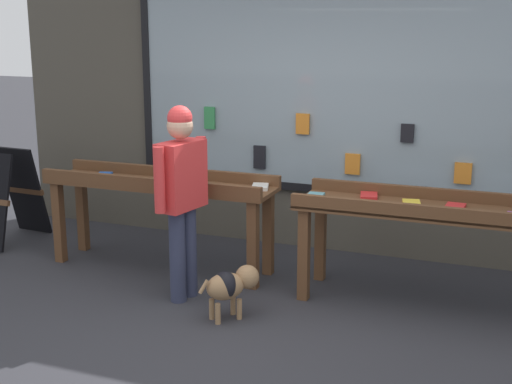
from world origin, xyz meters
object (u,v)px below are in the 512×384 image
small_dog (230,285)px  sandwich_board_sign (8,196)px  person_browsing (182,188)px  display_table_left (160,193)px  display_table_right (432,219)px

small_dog → sandwich_board_sign: size_ratio=0.45×
person_browsing → small_dog: person_browsing is taller
display_table_left → person_browsing: size_ratio=1.35×
display_table_left → display_table_right: 2.58m
person_browsing → small_dog: size_ratio=3.74×
person_browsing → sandwich_board_sign: (-2.53, 0.79, -0.48)m
display_table_right → person_browsing: 2.12m
display_table_right → person_browsing: size_ratio=1.35×
display_table_right → sandwich_board_sign: size_ratio=2.28×
display_table_left → person_browsing: bearing=-48.1°
sandwich_board_sign → display_table_right: bearing=1.0°
sandwich_board_sign → display_table_left: bearing=-1.6°
display_table_left → sandwich_board_sign: (-1.97, 0.16, -0.25)m
person_browsing → small_dog: 0.93m
display_table_left → sandwich_board_sign: bearing=175.5°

